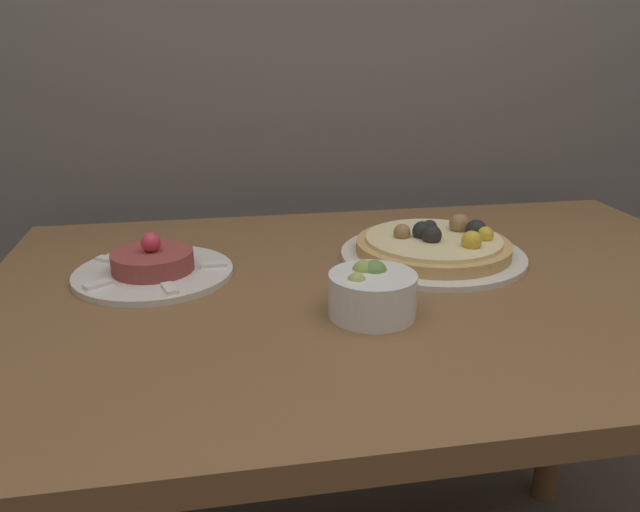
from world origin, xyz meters
name	(u,v)px	position (x,y,z in m)	size (l,w,h in m)	color
dining_table	(384,345)	(0.00, 0.40, 0.66)	(1.20, 0.80, 0.76)	brown
pizza_plate	(434,247)	(0.11, 0.49, 0.78)	(0.31, 0.31, 0.06)	silver
tartare_plate	(153,267)	(-0.35, 0.49, 0.78)	(0.24, 0.24, 0.07)	silver
small_bowl	(372,293)	(-0.05, 0.29, 0.80)	(0.12, 0.12, 0.07)	white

